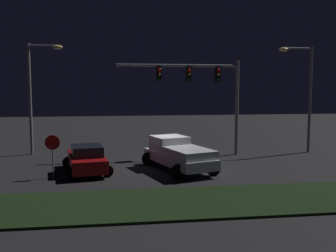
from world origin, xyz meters
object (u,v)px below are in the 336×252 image
(car_sedan, at_px, (87,159))
(street_lamp_right, at_px, (303,86))
(street_lamp_left, at_px, (37,85))
(stop_sign, at_px, (53,148))
(traffic_signal_gantry, at_px, (202,84))
(pickup_truck, at_px, (178,152))

(car_sedan, distance_m, street_lamp_right, 15.95)
(street_lamp_left, height_order, street_lamp_right, street_lamp_left)
(stop_sign, bearing_deg, traffic_signal_gantry, 30.26)
(car_sedan, distance_m, street_lamp_left, 8.34)
(pickup_truck, bearing_deg, street_lamp_left, 36.18)
(street_lamp_right, height_order, stop_sign, street_lamp_right)
(pickup_truck, relative_size, stop_sign, 2.58)
(pickup_truck, relative_size, traffic_signal_gantry, 0.69)
(car_sedan, relative_size, street_lamp_right, 0.62)
(car_sedan, height_order, street_lamp_left, street_lamp_left)
(pickup_truck, height_order, traffic_signal_gantry, traffic_signal_gantry)
(car_sedan, bearing_deg, traffic_signal_gantry, -70.05)
(stop_sign, bearing_deg, street_lamp_left, 105.71)
(traffic_signal_gantry, relative_size, street_lamp_left, 1.09)
(traffic_signal_gantry, xyz_separation_m, street_lamp_left, (-11.14, 2.06, -0.07))
(street_lamp_left, distance_m, street_lamp_right, 18.58)
(pickup_truck, height_order, street_lamp_right, street_lamp_right)
(car_sedan, xyz_separation_m, stop_sign, (-1.62, -1.10, 0.82))
(street_lamp_right, bearing_deg, car_sedan, -163.50)
(pickup_truck, distance_m, street_lamp_left, 11.45)
(pickup_truck, bearing_deg, stop_sign, 80.89)
(traffic_signal_gantry, bearing_deg, stop_sign, -149.74)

